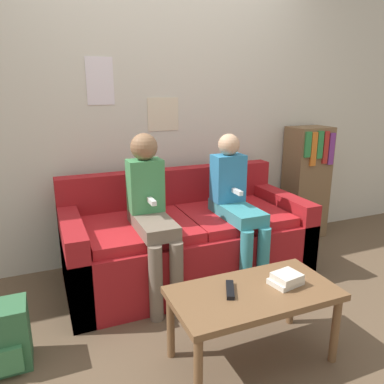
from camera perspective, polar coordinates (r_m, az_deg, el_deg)
The scene contains 10 objects.
ground_plane at distance 2.66m, azimuth 3.56°, elevation -17.45°, with size 10.00×10.00×0.00m, color brown.
wall_back at distance 3.23m, azimuth -4.63°, elevation 12.90°, with size 8.00×0.06×2.60m.
couch at distance 2.96m, azimuth -0.98°, elevation -7.49°, with size 1.83×0.86×0.80m.
coffee_table at distance 2.09m, azimuth 9.37°, elevation -15.85°, with size 0.88×0.46×0.42m.
person_left at distance 2.56m, azimuth -6.24°, elevation -2.48°, with size 0.24×0.58×1.15m.
person_right at distance 2.81m, azimuth 6.76°, elevation -1.49°, with size 0.24×0.58×1.12m.
tv_remote at distance 2.03m, azimuth 5.83°, elevation -14.61°, with size 0.11×0.17×0.02m.
book_stack at distance 2.14m, azimuth 14.17°, elevation -12.74°, with size 0.19×0.16×0.07m.
bookshelf at distance 3.86m, azimuth 16.98°, elevation 1.45°, with size 0.39×0.30×1.09m.
backpack at distance 2.35m, azimuth -26.79°, elevation -19.16°, with size 0.26×0.24×0.36m.
Camera 1 is at (-1.00, -1.99, 1.45)m, focal length 35.00 mm.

